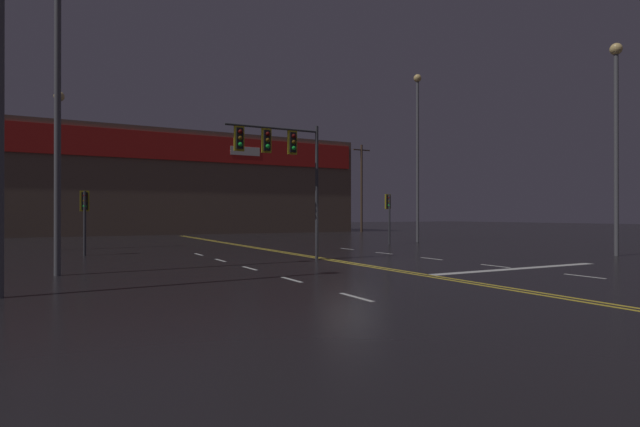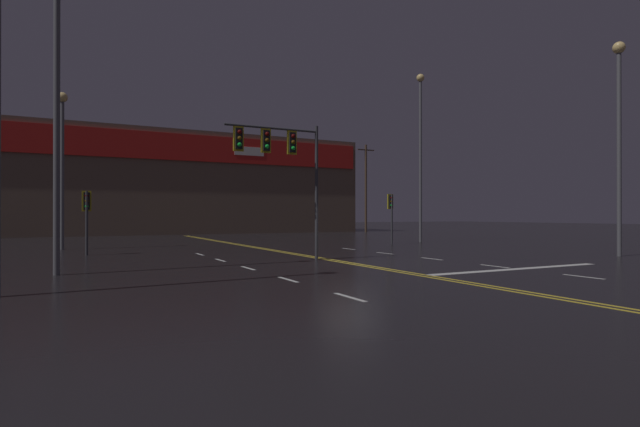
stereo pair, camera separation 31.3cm
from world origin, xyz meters
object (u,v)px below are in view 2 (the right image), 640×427
object	(u,v)px
traffic_signal_corner_northwest	(87,208)
traffic_signal_corner_northeast	(391,207)
streetlight_far_right	(62,148)
streetlight_near_left	(420,138)
streetlight_far_left	(57,46)
streetlight_near_right	(619,120)
traffic_signal_median	(279,153)

from	to	relation	value
traffic_signal_corner_northwest	traffic_signal_corner_northeast	distance (m)	18.36
traffic_signal_corner_northeast	streetlight_far_right	world-z (taller)	streetlight_far_right
streetlight_near_left	streetlight_far_right	size ratio (longest dim) A/B	1.37
streetlight_far_right	streetlight_far_left	bearing A→B (deg)	-90.62
streetlight_near_left	streetlight_near_right	world-z (taller)	streetlight_near_left
traffic_signal_median	traffic_signal_corner_northeast	distance (m)	14.16
traffic_signal_corner_northwest	streetlight_far_left	bearing A→B (deg)	-98.13
traffic_signal_corner_northeast	streetlight_far_left	xyz separation A→B (m)	(-19.54, -9.15, 4.93)
streetlight_near_left	streetlight_far_right	bearing A→B (deg)	172.80
traffic_signal_median	traffic_signal_corner_northwest	xyz separation A→B (m)	(-6.94, 7.34, -2.25)
traffic_signal_median	streetlight_near_right	distance (m)	16.07
traffic_signal_median	streetlight_far_right	size ratio (longest dim) A/B	0.66
traffic_signal_corner_northwest	streetlight_far_right	size ratio (longest dim) A/B	0.35
traffic_signal_corner_northeast	streetlight_near_right	distance (m)	14.04
traffic_signal_corner_northwest	streetlight_far_left	xyz separation A→B (m)	(-1.20, -8.37, 5.10)
streetlight_far_right	traffic_signal_median	bearing A→B (deg)	-56.80
traffic_signal_corner_northeast	streetlight_far_right	distance (m)	20.08
traffic_signal_median	traffic_signal_corner_northeast	size ratio (longest dim) A/B	1.73
streetlight_near_right	streetlight_far_right	size ratio (longest dim) A/B	1.14
streetlight_far_left	streetlight_near_left	bearing A→B (deg)	24.25
streetlight_far_left	streetlight_far_right	size ratio (longest dim) A/B	1.35
traffic_signal_corner_northeast	streetlight_far_right	size ratio (longest dim) A/B	0.38
traffic_signal_median	streetlight_near_left	xyz separation A→B (m)	(14.84, 9.33, 2.93)
traffic_signal_corner_northwest	streetlight_near_left	distance (m)	22.48
traffic_signal_corner_northeast	streetlight_far_left	world-z (taller)	streetlight_far_left
traffic_signal_median	streetlight_near_right	xyz separation A→B (m)	(15.22, -4.80, 1.85)
streetlight_near_left	streetlight_far_right	xyz separation A→B (m)	(-22.83, 2.89, -1.78)
traffic_signal_corner_northeast	streetlight_near_left	distance (m)	6.19
streetlight_far_left	streetlight_far_right	bearing A→B (deg)	89.38
traffic_signal_corner_northwest	streetlight_near_left	bearing A→B (deg)	5.21
traffic_signal_corner_northeast	streetlight_far_left	distance (m)	22.13
traffic_signal_corner_northeast	streetlight_near_right	world-z (taller)	streetlight_near_right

